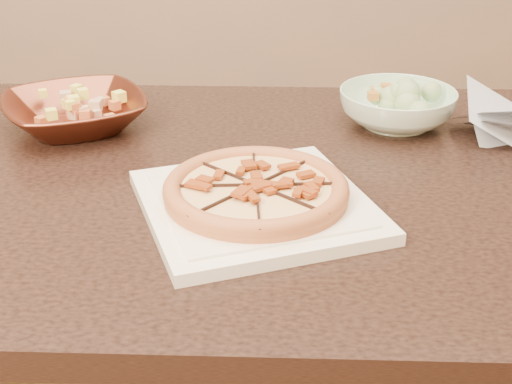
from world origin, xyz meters
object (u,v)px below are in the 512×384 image
at_px(dining_table, 190,235).
at_px(salad_bowl, 397,108).
at_px(plate, 256,205).
at_px(pizza, 256,189).
at_px(bronze_bowl, 75,113).

xyz_separation_m(dining_table, salad_bowl, (0.36, 0.20, 0.14)).
distance_m(dining_table, salad_bowl, 0.43).
xyz_separation_m(plate, pizza, (-0.00, 0.00, 0.02)).
bearing_deg(plate, salad_bowl, 51.67).
relative_size(dining_table, plate, 3.68).
height_order(dining_table, salad_bowl, salad_bowl).
bearing_deg(plate, dining_table, 129.24).
bearing_deg(bronze_bowl, pizza, -45.41).
distance_m(dining_table, bronze_bowl, 0.31).
bearing_deg(pizza, plate, -31.92).
bearing_deg(plate, pizza, 148.08).
height_order(bronze_bowl, salad_bowl, salad_bowl).
bearing_deg(salad_bowl, plate, -128.33).
bearing_deg(dining_table, plate, -50.76).
height_order(dining_table, bronze_bowl, bronze_bowl).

